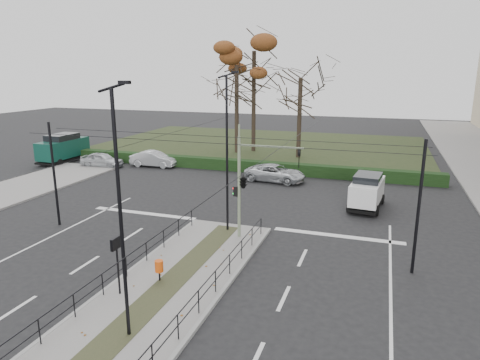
% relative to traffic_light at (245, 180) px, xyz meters
% --- Properties ---
extents(ground, '(140.00, 140.00, 0.00)m').
position_rel_traffic_light_xyz_m(ground, '(-1.34, -3.34, -3.25)').
color(ground, black).
rests_on(ground, ground).
extents(median_island, '(4.40, 15.00, 0.14)m').
position_rel_traffic_light_xyz_m(median_island, '(-1.34, -5.84, -3.18)').
color(median_island, slate).
rests_on(median_island, ground).
extents(park, '(38.00, 26.00, 0.10)m').
position_rel_traffic_light_xyz_m(park, '(-7.34, 28.66, -3.20)').
color(park, '#243018').
rests_on(park, ground).
extents(hedge, '(38.00, 1.00, 1.00)m').
position_rel_traffic_light_xyz_m(hedge, '(-7.34, 15.26, -2.75)').
color(hedge, black).
rests_on(hedge, ground).
extents(median_railing, '(4.14, 13.24, 0.92)m').
position_rel_traffic_light_xyz_m(median_railing, '(-1.34, -5.94, -2.28)').
color(median_railing, black).
rests_on(median_railing, median_island).
extents(catenary, '(20.00, 34.00, 6.00)m').
position_rel_traffic_light_xyz_m(catenary, '(-1.34, -1.72, 0.17)').
color(catenary, black).
rests_on(catenary, ground).
extents(traffic_light, '(3.63, 2.09, 5.35)m').
position_rel_traffic_light_xyz_m(traffic_light, '(0.00, 0.00, 0.00)').
color(traffic_light, gray).
rests_on(traffic_light, median_island).
extents(litter_bin, '(0.35, 0.35, 0.91)m').
position_rel_traffic_light_xyz_m(litter_bin, '(-1.87, -5.83, -2.46)').
color(litter_bin, black).
rests_on(litter_bin, median_island).
extents(info_panel, '(0.14, 0.62, 2.38)m').
position_rel_traffic_light_xyz_m(info_panel, '(-2.85, -7.28, -1.24)').
color(info_panel, black).
rests_on(info_panel, median_island).
extents(streetlamp_median_near, '(0.69, 0.14, 8.29)m').
position_rel_traffic_light_xyz_m(streetlamp_median_near, '(-0.96, -9.52, 1.11)').
color(streetlamp_median_near, black).
rests_on(streetlamp_median_near, median_island).
extents(streetlamp_median_far, '(0.72, 0.15, 8.56)m').
position_rel_traffic_light_xyz_m(streetlamp_median_far, '(-1.20, 0.68, 1.24)').
color(streetlamp_median_far, black).
rests_on(streetlamp_median_far, median_island).
extents(parked_car_first, '(4.11, 1.90, 1.37)m').
position_rel_traffic_light_xyz_m(parked_car_first, '(-18.14, 12.66, -2.57)').
color(parked_car_first, '#B5B9BE').
rests_on(parked_car_first, ground).
extents(parked_car_second, '(4.47, 1.76, 1.45)m').
position_rel_traffic_light_xyz_m(parked_car_second, '(-13.64, 14.38, -2.53)').
color(parked_car_second, '#B5B9BE').
rests_on(parked_car_second, ground).
extents(parked_car_fourth, '(5.09, 2.74, 1.36)m').
position_rel_traffic_light_xyz_m(parked_car_fourth, '(-1.49, 12.60, -2.57)').
color(parked_car_fourth, '#B5B9BE').
rests_on(parked_car_fourth, ground).
extents(white_van, '(2.28, 4.31, 2.26)m').
position_rel_traffic_light_xyz_m(white_van, '(5.87, 7.68, -2.07)').
color(white_van, white).
rests_on(white_van, ground).
extents(green_van, '(2.27, 5.62, 2.75)m').
position_rel_traffic_light_xyz_m(green_van, '(-23.19, 13.51, -1.84)').
color(green_van, '#0C392E').
rests_on(green_van, ground).
extents(rust_tree, '(9.15, 9.15, 14.05)m').
position_rel_traffic_light_xyz_m(rust_tree, '(-7.04, 24.79, 7.52)').
color(rust_tree, black).
rests_on(rust_tree, park).
extents(bare_tree_center, '(6.27, 6.27, 10.55)m').
position_rel_traffic_light_xyz_m(bare_tree_center, '(-1.60, 22.81, 4.20)').
color(bare_tree_center, black).
rests_on(bare_tree_center, park).
extents(bare_tree_near, '(6.31, 6.31, 12.28)m').
position_rel_traffic_light_xyz_m(bare_tree_near, '(-8.48, 23.31, 5.41)').
color(bare_tree_near, black).
rests_on(bare_tree_near, park).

